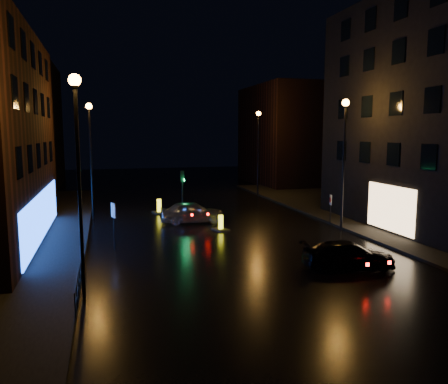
{
  "coord_description": "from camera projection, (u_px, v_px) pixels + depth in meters",
  "views": [
    {
      "loc": [
        -6.88,
        -18.73,
        6.29
      ],
      "look_at": [
        -0.09,
        6.0,
        2.8
      ],
      "focal_mm": 35.0,
      "sensor_mm": 36.0,
      "label": 1
    }
  ],
  "objects": [
    {
      "name": "street_lamp_lfar",
      "position": [
        90.0,
        143.0,
        31.13
      ],
      "size": [
        0.44,
        0.44,
        8.37
      ],
      "color": "black",
      "rests_on": "ground"
    },
    {
      "name": "silver_hatchback",
      "position": [
        192.0,
        212.0,
        30.6
      ],
      "size": [
        4.59,
        2.13,
        1.52
      ],
      "primitive_type": "imported",
      "rotation": [
        0.0,
        0.0,
        1.49
      ],
      "color": "#B4B6BC",
      "rests_on": "ground"
    },
    {
      "name": "street_lamp_rnear",
      "position": [
        344.0,
        144.0,
        27.58
      ],
      "size": [
        0.44,
        0.44,
        8.37
      ],
      "color": "black",
      "rests_on": "ground"
    },
    {
      "name": "bollard_far",
      "position": [
        159.0,
        210.0,
        34.37
      ],
      "size": [
        1.07,
        1.41,
        1.12
      ],
      "rotation": [
        0.0,
        0.0,
        0.18
      ],
      "color": "black",
      "rests_on": "ground"
    },
    {
      "name": "pavement_right",
      "position": [
        403.0,
        218.0,
        31.86
      ],
      "size": [
        12.0,
        44.0,
        0.15
      ],
      "primitive_type": "cube",
      "color": "black",
      "rests_on": "ground"
    },
    {
      "name": "dark_sedan",
      "position": [
        349.0,
        255.0,
        20.37
      ],
      "size": [
        4.52,
        2.31,
        1.26
      ],
      "primitive_type": "imported",
      "rotation": [
        0.0,
        0.0,
        1.44
      ],
      "color": "black",
      "rests_on": "ground"
    },
    {
      "name": "street_lamp_rfar",
      "position": [
        258.0,
        140.0,
        42.87
      ],
      "size": [
        0.44,
        0.44,
        8.37
      ],
      "color": "black",
      "rests_on": "ground"
    },
    {
      "name": "building_far_left",
      "position": [
        19.0,
        126.0,
        48.85
      ],
      "size": [
        8.0,
        16.0,
        14.0
      ],
      "primitive_type": "cube",
      "color": "black",
      "rests_on": "ground"
    },
    {
      "name": "street_lamp_lnear",
      "position": [
        78.0,
        153.0,
        15.84
      ],
      "size": [
        0.44,
        0.44,
        8.37
      ],
      "color": "black",
      "rests_on": "ground"
    },
    {
      "name": "guard_railing",
      "position": [
        79.0,
        273.0,
        17.4
      ],
      "size": [
        0.05,
        6.04,
        1.0
      ],
      "color": "black",
      "rests_on": "ground"
    },
    {
      "name": "road_sign_left",
      "position": [
        114.0,
        214.0,
        23.99
      ],
      "size": [
        0.24,
        0.58,
        2.46
      ],
      "rotation": [
        0.0,
        0.0,
        0.32
      ],
      "color": "black",
      "rests_on": "ground"
    },
    {
      "name": "traffic_signal",
      "position": [
        183.0,
        209.0,
        33.54
      ],
      "size": [
        1.4,
        2.4,
        3.45
      ],
      "color": "black",
      "rests_on": "ground"
    },
    {
      "name": "bollard_near",
      "position": [
        221.0,
        227.0,
        28.32
      ],
      "size": [
        1.08,
        1.32,
        1.0
      ],
      "rotation": [
        0.0,
        0.0,
        0.32
      ],
      "color": "black",
      "rests_on": "ground"
    },
    {
      "name": "road_sign_right",
      "position": [
        331.0,
        202.0,
        29.71
      ],
      "size": [
        0.19,
        0.5,
        2.11
      ],
      "rotation": [
        0.0,
        0.0,
        2.86
      ],
      "color": "black",
      "rests_on": "ground"
    },
    {
      "name": "building_right",
      "position": [
        441.0,
        115.0,
        29.21
      ],
      "size": [
        10.0,
        14.0,
        15.0
      ],
      "primitive_type": "cube",
      "color": "black",
      "rests_on": "ground"
    },
    {
      "name": "building_far_right",
      "position": [
        286.0,
        135.0,
        54.25
      ],
      "size": [
        8.0,
        14.0,
        12.0
      ],
      "primitive_type": "cube",
      "color": "black",
      "rests_on": "ground"
    },
    {
      "name": "ground",
      "position": [
        260.0,
        267.0,
        20.55
      ],
      "size": [
        120.0,
        120.0,
        0.0
      ],
      "primitive_type": "plane",
      "color": "black",
      "rests_on": "ground"
    }
  ]
}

